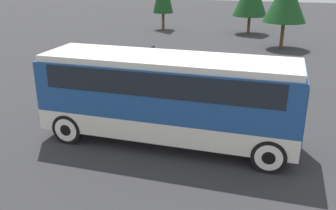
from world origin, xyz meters
TOP-DOWN VIEW (x-y plane):
  - ground_plane at (0.00, 0.00)m, footprint 120.00×120.00m
  - tour_bus at (0.10, -0.00)m, footprint 9.20×2.64m
  - parked_car_near at (0.09, 7.21)m, footprint 4.57×1.90m
  - parked_car_mid at (-4.88, 9.07)m, footprint 4.28×1.89m

SIDE VIEW (x-z plane):
  - ground_plane at x=0.00m, z-range 0.00..0.00m
  - parked_car_near at x=0.09m, z-range 0.01..1.33m
  - parked_car_mid at x=-4.88m, z-range -0.01..1.48m
  - tour_bus at x=0.10m, z-range 0.33..3.58m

